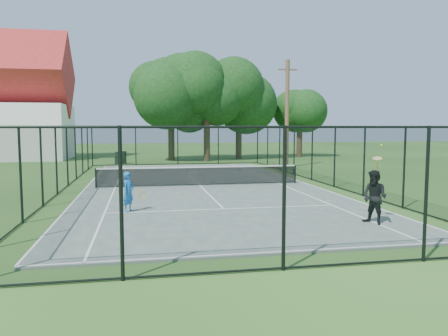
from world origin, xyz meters
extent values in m
plane|color=#284C1A|center=(0.00, 0.00, 0.00)|extent=(120.00, 120.00, 0.00)
cube|color=#505E55|center=(0.00, 0.00, 0.03)|extent=(11.00, 24.00, 0.06)
cylinder|color=black|center=(-5.00, 0.00, 0.53)|extent=(0.08, 0.08, 0.95)
cylinder|color=black|center=(5.00, 0.00, 0.53)|extent=(0.08, 0.08, 0.95)
cube|color=black|center=(0.00, 0.00, 0.53)|extent=(10.00, 0.03, 0.88)
cube|color=white|center=(0.00, 0.00, 0.98)|extent=(10.00, 0.05, 0.06)
cylinder|color=#332114|center=(-0.19, 17.50, 1.78)|extent=(0.56, 0.56, 3.56)
sphere|color=black|center=(-0.19, 17.50, 5.17)|extent=(6.43, 6.43, 6.43)
cylinder|color=#332114|center=(2.79, 16.13, 1.82)|extent=(0.56, 0.56, 3.63)
sphere|color=black|center=(2.79, 16.13, 5.26)|extent=(6.51, 6.51, 6.51)
cylinder|color=#332114|center=(6.14, 18.40, 1.88)|extent=(0.56, 0.56, 3.77)
sphere|color=black|center=(6.14, 18.40, 5.26)|extent=(5.98, 5.98, 5.98)
cylinder|color=#332114|center=(12.60, 19.66, 1.33)|extent=(0.56, 0.56, 2.67)
sphere|color=black|center=(12.60, 19.66, 3.83)|extent=(4.66, 4.66, 4.66)
cylinder|color=black|center=(-4.67, 14.45, 0.47)|extent=(0.54, 0.54, 0.94)
cylinder|color=black|center=(-4.67, 14.45, 0.96)|extent=(0.58, 0.58, 0.05)
cylinder|color=black|center=(-4.29, 14.67, 0.49)|extent=(0.54, 0.54, 0.97)
cylinder|color=black|center=(-4.29, 14.67, 0.99)|extent=(0.58, 0.58, 0.05)
cylinder|color=#4C3823|center=(7.60, 9.00, 3.89)|extent=(0.30, 0.30, 7.78)
cube|color=#4C3823|center=(7.60, 9.00, 7.08)|extent=(1.40, 0.10, 0.10)
imported|color=blue|center=(-3.31, -6.28, 0.75)|extent=(0.56, 0.60, 1.38)
torus|color=gold|center=(-2.86, -6.13, 0.61)|extent=(0.27, 0.18, 0.29)
cylinder|color=silver|center=(-2.86, -6.13, 0.61)|extent=(0.23, 0.15, 0.25)
imported|color=black|center=(4.00, -9.59, 0.87)|extent=(0.91, 0.98, 1.62)
torus|color=gold|center=(4.25, -9.24, 2.01)|extent=(0.30, 0.28, 0.14)
cylinder|color=silver|center=(4.25, -9.24, 2.01)|extent=(0.26, 0.24, 0.11)
sphere|color=#CCE526|center=(4.36, -9.26, 2.41)|extent=(0.07, 0.07, 0.07)
camera|label=1|loc=(-2.86, -21.44, 2.97)|focal=35.00mm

